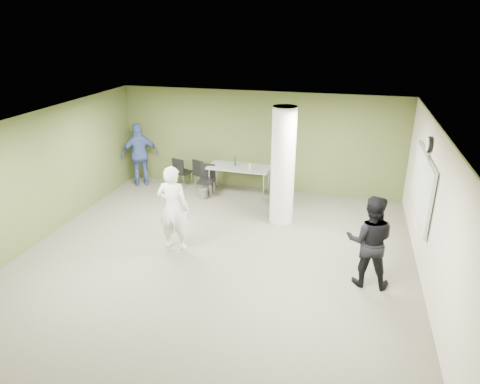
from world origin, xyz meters
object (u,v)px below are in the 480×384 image
(folding_table, at_px, (239,168))
(man_black, at_px, (370,241))
(chair_back_left, at_px, (181,170))
(man_blue, at_px, (140,155))
(woman_white, at_px, (173,208))

(folding_table, relative_size, man_black, 0.99)
(chair_back_left, height_order, man_blue, man_blue)
(woman_white, distance_m, man_blue, 4.09)
(woman_white, bearing_deg, man_blue, -55.66)
(woman_white, bearing_deg, folding_table, -101.63)
(woman_white, bearing_deg, chair_back_left, -72.28)
(woman_white, height_order, man_black, woman_white)
(chair_back_left, bearing_deg, woman_white, 128.62)
(folding_table, xyz_separation_m, chair_back_left, (-1.80, 0.17, -0.26))
(folding_table, distance_m, man_black, 4.97)
(chair_back_left, xyz_separation_m, man_blue, (-1.18, -0.17, 0.42))
(folding_table, distance_m, man_blue, 2.98)
(folding_table, height_order, man_black, man_black)
(folding_table, relative_size, chair_back_left, 2.01)
(folding_table, xyz_separation_m, man_black, (3.38, -3.64, 0.11))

